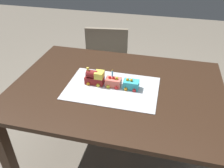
{
  "coord_description": "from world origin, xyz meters",
  "views": [
    {
      "loc": [
        0.28,
        -1.26,
        1.62
      ],
      "look_at": [
        -0.03,
        -0.03,
        0.77
      ],
      "focal_mm": 37.35,
      "sensor_mm": 36.0,
      "label": 1
    }
  ],
  "objects_px": {
    "dining_table": "(117,99)",
    "cake_car_gondola_coral": "(113,82)",
    "chair": "(108,60)",
    "cake_locomotive": "(95,77)",
    "birthday_candle": "(112,73)",
    "cake_car_flatbed_turquoise": "(131,84)"
  },
  "relations": [
    {
      "from": "dining_table",
      "to": "cake_car_flatbed_turquoise",
      "type": "height_order",
      "value": "cake_car_flatbed_turquoise"
    },
    {
      "from": "cake_car_gondola_coral",
      "to": "cake_locomotive",
      "type": "bearing_deg",
      "value": 180.0
    },
    {
      "from": "chair",
      "to": "cake_locomotive",
      "type": "bearing_deg",
      "value": 90.81
    },
    {
      "from": "cake_locomotive",
      "to": "cake_car_gondola_coral",
      "type": "height_order",
      "value": "cake_locomotive"
    },
    {
      "from": "cake_locomotive",
      "to": "cake_car_gondola_coral",
      "type": "bearing_deg",
      "value": -0.0
    },
    {
      "from": "cake_locomotive",
      "to": "cake_car_flatbed_turquoise",
      "type": "height_order",
      "value": "cake_locomotive"
    },
    {
      "from": "dining_table",
      "to": "cake_car_gondola_coral",
      "type": "height_order",
      "value": "cake_car_gondola_coral"
    },
    {
      "from": "chair",
      "to": "cake_car_gondola_coral",
      "type": "xyz_separation_m",
      "value": [
        0.26,
        -0.84,
        0.3
      ]
    },
    {
      "from": "dining_table",
      "to": "cake_locomotive",
      "type": "distance_m",
      "value": 0.22
    },
    {
      "from": "dining_table",
      "to": "chair",
      "type": "relative_size",
      "value": 1.63
    },
    {
      "from": "dining_table",
      "to": "cake_locomotive",
      "type": "height_order",
      "value": "cake_locomotive"
    },
    {
      "from": "cake_car_gondola_coral",
      "to": "chair",
      "type": "bearing_deg",
      "value": 107.07
    },
    {
      "from": "cake_locomotive",
      "to": "birthday_candle",
      "type": "distance_m",
      "value": 0.13
    },
    {
      "from": "dining_table",
      "to": "cake_car_gondola_coral",
      "type": "distance_m",
      "value": 0.14
    },
    {
      "from": "cake_locomotive",
      "to": "birthday_candle",
      "type": "height_order",
      "value": "birthday_candle"
    },
    {
      "from": "dining_table",
      "to": "cake_car_gondola_coral",
      "type": "xyz_separation_m",
      "value": [
        -0.02,
        -0.01,
        0.14
      ]
    },
    {
      "from": "dining_table",
      "to": "chair",
      "type": "distance_m",
      "value": 0.89
    },
    {
      "from": "dining_table",
      "to": "cake_locomotive",
      "type": "relative_size",
      "value": 10.0
    },
    {
      "from": "cake_locomotive",
      "to": "birthday_candle",
      "type": "relative_size",
      "value": 2.53
    },
    {
      "from": "dining_table",
      "to": "birthday_candle",
      "type": "bearing_deg",
      "value": -167.96
    },
    {
      "from": "chair",
      "to": "cake_locomotive",
      "type": "distance_m",
      "value": 0.91
    },
    {
      "from": "dining_table",
      "to": "chair",
      "type": "bearing_deg",
      "value": 108.58
    }
  ]
}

